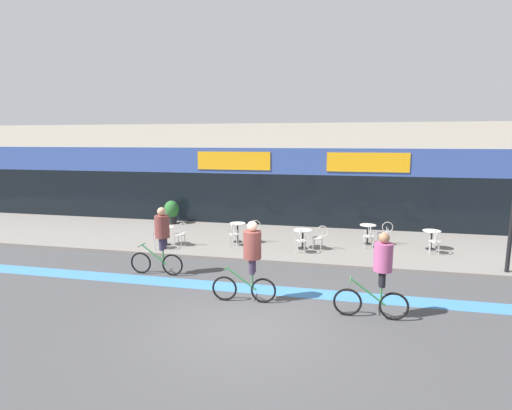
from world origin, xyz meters
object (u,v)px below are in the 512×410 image
at_px(bistro_table_2, 303,235).
at_px(cafe_chair_0_near, 159,235).
at_px(bistro_table_1, 238,229).
at_px(cyclist_1, 161,236).
at_px(cafe_chair_4_near, 435,240).
at_px(cafe_chair_3_side, 385,232).
at_px(bistro_table_4, 431,236).
at_px(cafe_chair_2_near, 301,239).
at_px(cyclist_2, 380,270).
at_px(cafe_chair_0_side, 181,232).
at_px(cyclist_0, 250,255).
at_px(bistro_table_0, 166,232).
at_px(cafe_chair_1_side, 253,230).
at_px(planter_pot, 172,211).
at_px(cafe_chair_3_near, 369,235).
at_px(cafe_chair_1_near, 233,233).
at_px(bistro_table_3, 368,231).
at_px(cafe_chair_2_side, 320,236).

bearing_deg(bistro_table_2, cafe_chair_0_near, -166.87).
relative_size(bistro_table_1, cyclist_1, 0.36).
distance_m(cafe_chair_0_near, cafe_chair_4_near, 9.87).
distance_m(bistro_table_2, cafe_chair_3_side, 3.24).
distance_m(bistro_table_4, cafe_chair_2_near, 4.87).
bearing_deg(cyclist_2, cafe_chair_0_side, -33.02).
relative_size(bistro_table_2, cafe_chair_0_near, 0.79).
bearing_deg(cafe_chair_2_near, cyclist_1, 129.80).
xyz_separation_m(cafe_chair_3_side, cyclist_0, (-3.84, -6.11, 0.62)).
bearing_deg(bistro_table_2, bistro_table_0, -173.63).
distance_m(bistro_table_0, bistro_table_2, 5.18).
bearing_deg(cyclist_0, cafe_chair_4_near, -140.25).
xyz_separation_m(cafe_chair_0_near, cafe_chair_3_side, (8.15, 2.40, 0.00)).
xyz_separation_m(cafe_chair_1_side, cafe_chair_2_near, (1.97, -1.07, 0.00)).
bearing_deg(cafe_chair_3_side, planter_pot, -13.52).
relative_size(cafe_chair_0_near, cafe_chair_0_side, 1.00).
bearing_deg(cafe_chair_3_near, cafe_chair_4_near, -104.06).
height_order(cafe_chair_2_near, cafe_chair_3_side, same).
distance_m(cafe_chair_3_near, cyclist_2, 5.82).
bearing_deg(cafe_chair_0_side, cafe_chair_2_near, -173.66).
xyz_separation_m(cafe_chair_1_near, cyclist_0, (1.76, -4.72, 0.62)).
xyz_separation_m(bistro_table_4, cafe_chair_3_near, (-2.23, -0.34, 0.02)).
bearing_deg(cafe_chair_3_side, bistro_table_3, -1.97).
height_order(cafe_chair_0_near, cafe_chair_1_side, same).
relative_size(bistro_table_0, bistro_table_2, 0.98).
distance_m(cafe_chair_2_near, cyclist_0, 4.41).
bearing_deg(cafe_chair_0_side, cafe_chair_0_near, 51.68).
distance_m(cafe_chair_0_side, cafe_chair_2_side, 5.18).
relative_size(cafe_chair_1_near, cafe_chair_3_side, 1.00).
bearing_deg(cafe_chair_2_near, bistro_table_2, 3.65).
xyz_separation_m(cafe_chair_1_near, cafe_chair_3_side, (5.60, 1.39, 0.00)).
bearing_deg(cyclist_0, bistro_table_3, -121.69).
height_order(cafe_chair_3_near, cyclist_1, cyclist_1).
height_order(cafe_chair_1_near, planter_pot, planter_pot).
relative_size(bistro_table_1, cafe_chair_0_near, 0.84).
bearing_deg(bistro_table_0, planter_pot, 110.98).
bearing_deg(cyclist_1, cafe_chair_1_near, -113.77).
xyz_separation_m(cafe_chair_1_side, cafe_chair_3_near, (4.36, 0.13, 0.00)).
height_order(bistro_table_2, cafe_chair_2_side, cafe_chair_2_side).
relative_size(cafe_chair_0_side, cafe_chair_2_near, 1.00).
height_order(cafe_chair_2_side, cyclist_1, cyclist_1).
relative_size(bistro_table_1, cafe_chair_1_side, 0.84).
relative_size(cafe_chair_0_side, cafe_chair_1_near, 1.00).
relative_size(bistro_table_2, cafe_chair_3_side, 0.79).
relative_size(cafe_chair_3_near, cyclist_0, 0.43).
bearing_deg(cafe_chair_3_near, cafe_chair_1_side, 84.98).
bearing_deg(bistro_table_3, cafe_chair_4_near, -22.26).
xyz_separation_m(cafe_chair_2_side, cyclist_2, (1.63, -5.21, 0.54)).
distance_m(bistro_table_0, cafe_chair_0_near, 0.63).
height_order(cafe_chair_1_side, cyclist_0, cyclist_0).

